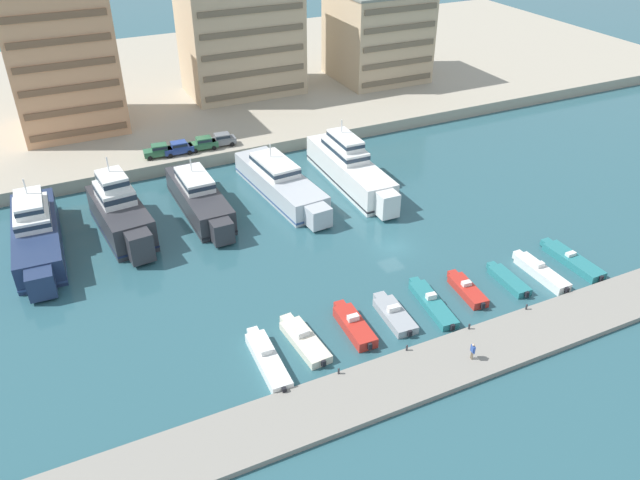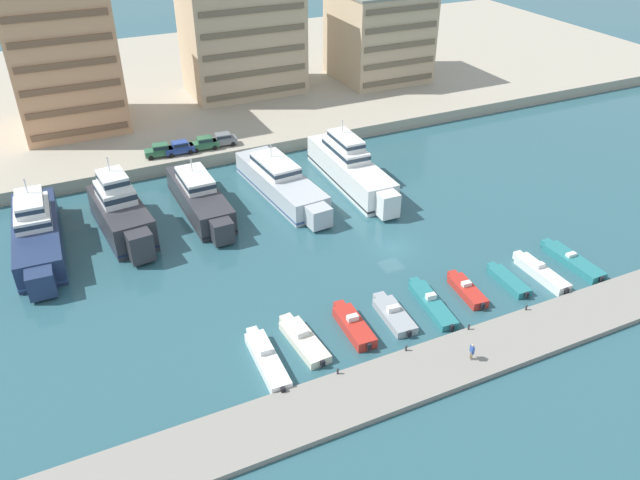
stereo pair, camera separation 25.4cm
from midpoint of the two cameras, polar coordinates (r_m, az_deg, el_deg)
The scene contains 29 objects.
ground_plane at distance 71.42m, azimuth 6.54°, elevation -0.63°, with size 400.00×400.00×0.00m, color #2D5B66.
quay_promenade at distance 124.86m, azimuth -9.20°, elevation 14.32°, with size 180.00×70.00×1.84m, color #ADA38E.
pier_dock at distance 59.61m, azimuth 15.90°, elevation -9.19°, with size 120.00×5.92×0.54m, color gray.
yacht_navy_far_left at distance 76.36m, azimuth -24.62°, elevation 0.57°, with size 5.52×20.62×7.67m.
yacht_charcoal_left at distance 75.84m, azimuth -17.85°, elevation 2.32°, with size 5.92×15.88×8.99m.
yacht_charcoal_mid_left at distance 78.59m, azimuth -11.05°, elevation 3.77°, with size 4.68×18.27×6.29m.
yacht_silver_center_left at distance 81.38m, azimuth -3.71°, elevation 5.29°, with size 6.39×21.16×6.04m.
yacht_white_center at distance 83.80m, azimuth 2.65°, elevation 6.63°, with size 4.76×21.60×8.14m.
motorboat_white_far_left at distance 55.77m, azimuth -4.94°, elevation -10.88°, with size 2.08×8.60×1.47m.
motorboat_cream_left at distance 57.63m, azimuth -1.59°, elevation -9.15°, with size 2.55×7.65×1.35m.
motorboat_red_mid_left at distance 59.09m, azimuth 3.00°, elevation -7.80°, with size 2.17×7.01×1.54m.
motorboat_grey_center_left at distance 60.85m, azimuth 6.66°, elevation -6.78°, with size 2.51×6.73×1.30m.
motorboat_teal_center at distance 62.83m, azimuth 10.11°, elevation -5.71°, with size 2.60×8.42×1.28m.
motorboat_red_center_right at distance 65.25m, azimuth 13.17°, elevation -4.43°, with size 2.21×6.32×1.28m.
motorboat_teal_mid_right at distance 67.87m, azimuth 16.73°, elevation -3.51°, with size 1.87×6.25×0.83m.
motorboat_white_right at distance 69.88m, azimuth 19.43°, elevation -2.78°, with size 1.69×7.85×1.50m.
motorboat_teal_far_right at distance 73.27m, azimuth 21.96°, elevation -1.70°, with size 2.10×8.54×1.19m.
car_green_far_left at distance 90.53m, azimuth -14.59°, elevation 7.95°, with size 4.23×2.20×1.80m.
car_blue_left at distance 90.73m, azimuth -12.89°, elevation 8.24°, with size 4.11×1.95×1.80m.
car_green_mid_left at distance 91.53m, azimuth -10.70°, elevation 8.72°, with size 4.19×2.10×1.80m.
car_grey_center_left at distance 92.33m, azimuth -9.07°, elevation 9.09°, with size 4.19×2.11×1.80m.
apartment_block_far_left at distance 102.29m, azimuth -22.84°, elevation 15.69°, with size 14.99×14.54×25.16m.
apartment_block_left at distance 112.06m, azimuth -7.35°, elevation 18.35°, with size 19.53×12.78×22.35m.
apartment_block_mid_left at distance 119.98m, azimuth 5.20°, elevation 18.23°, with size 15.63×15.48×17.64m.
pedestrian_near_edge at distance 56.51m, azimuth 13.66°, elevation -9.75°, with size 0.28×0.65×1.69m.
bollard_west at distance 54.10m, azimuth 1.58°, elevation -11.87°, with size 0.20×0.20×0.61m.
bollard_west_mid at distance 56.73m, azimuth 7.82°, elevation -9.71°, with size 0.20×0.20×0.61m.
bollard_east_mid at distance 60.01m, azimuth 13.37°, elevation -7.67°, with size 0.20×0.20×0.61m.
bollard_east at distance 63.85m, azimuth 18.25°, elevation -5.80°, with size 0.20×0.20×0.61m.
Camera 1 is at (-33.03, -50.29, 38.51)m, focal length 35.00 mm.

